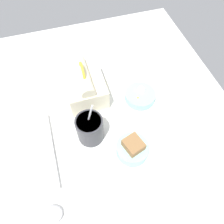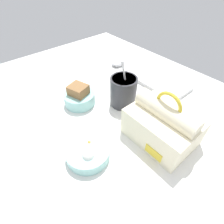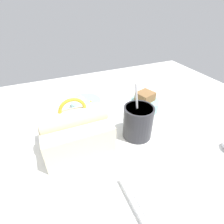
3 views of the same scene
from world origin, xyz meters
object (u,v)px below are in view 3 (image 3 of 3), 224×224
Objects in this scene: lunch_bag at (76,132)px; soup_cup at (138,121)px; keyboard at (183,182)px; bento_bowl_snacks at (86,103)px; bento_bowl_sandwich at (144,103)px.

soup_cup is at bearing 172.28° from lunch_bag.
bento_bowl_snacks is at bearing -74.74° from keyboard.
keyboard is 2.54× the size of bento_bowl_sandwich.
lunch_bag is 24.70cm from bento_bowl_snacks.
bento_bowl_sandwich reaches higher than keyboard.
keyboard is at bearing 131.67° from lunch_bag.
keyboard is at bearing 93.58° from soup_cup.
bento_bowl_sandwich reaches higher than bento_bowl_snacks.
keyboard is 37.26cm from bento_bowl_sandwich.
bento_bowl_snacks is (22.89, -11.84, -1.15)cm from bento_bowl_sandwich.
keyboard is at bearing 74.61° from bento_bowl_sandwich.
lunch_bag is at bearing -48.33° from keyboard.
lunch_bag reaches higher than bento_bowl_snacks.
lunch_bag is (22.55, -25.33, 5.31)cm from keyboard.
lunch_bag is at bearing 17.99° from bento_bowl_sandwich.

